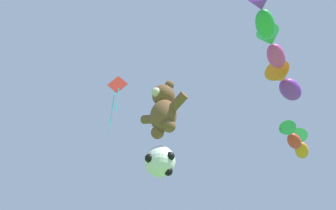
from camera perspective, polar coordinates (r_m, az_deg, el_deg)
The scene contains 8 objects.
teddy_bear_kite at distance 10.16m, azimuth -0.83°, elevation -0.70°, with size 1.92×0.85×1.95m.
soccer_ball_kite at distance 9.53m, azimuth -1.39°, elevation -9.77°, with size 1.00×0.99×0.92m.
fish_kite_emerald at distance 9.27m, azimuth 16.17°, elevation 15.08°, with size 1.09×1.61×0.63m.
fish_kite_magenta at distance 11.34m, azimuth 17.82°, elevation 9.50°, with size 1.11×1.83×0.70m.
fish_kite_violet at distance 12.79m, azimuth 19.78°, elevation 3.68°, with size 1.05×2.00×0.90m.
fish_kite_crimson at distance 13.72m, azimuth 20.77°, elevation -5.12°, with size 0.98×1.73×0.64m.
fish_kite_tangerine at distance 16.03m, azimuth 22.10°, elevation -6.46°, with size 1.38×2.15×0.74m.
diamond_kite at distance 13.92m, azimuth -8.94°, elevation 2.53°, with size 0.71×0.59×2.87m.
Camera 1 is at (6.79, 1.59, 1.37)m, focal length 35.00 mm.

